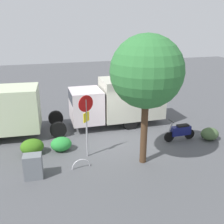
{
  "coord_description": "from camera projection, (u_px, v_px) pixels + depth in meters",
  "views": [
    {
      "loc": [
        3.77,
        11.44,
        5.99
      ],
      "look_at": [
        0.06,
        -0.92,
        1.46
      ],
      "focal_mm": 40.54,
      "sensor_mm": 36.0,
      "label": 1
    }
  ],
  "objects": [
    {
      "name": "ground_plane",
      "position": [
        118.0,
        144.0,
        13.34
      ],
      "size": [
        60.0,
        60.0,
        0.0
      ],
      "primitive_type": "plane",
      "color": "#4B4D51"
    },
    {
      "name": "stop_sign",
      "position": [
        86.0,
        117.0,
        11.43
      ],
      "size": [
        0.71,
        0.33,
        3.01
      ],
      "color": "#9E9EA3",
      "rests_on": "ground"
    },
    {
      "name": "box_truck_near",
      "position": [
        117.0,
        100.0,
        15.39
      ],
      "size": [
        6.96,
        2.27,
        2.86
      ],
      "rotation": [
        0.0,
        0.0,
        -0.01
      ],
      "color": "black",
      "rests_on": "ground"
    },
    {
      "name": "motorcycle",
      "position": [
        180.0,
        131.0,
        13.56
      ],
      "size": [
        1.81,
        0.55,
        1.2
      ],
      "rotation": [
        0.0,
        0.0,
        0.01
      ],
      "color": "black",
      "rests_on": "ground"
    },
    {
      "name": "bike_rack_hoop",
      "position": [
        81.0,
        168.0,
        11.11
      ],
      "size": [
        0.85,
        0.13,
        0.85
      ],
      "primitive_type": "torus",
      "rotation": [
        1.57,
        0.0,
        0.09
      ],
      "color": "#B7B7BC",
      "rests_on": "ground"
    },
    {
      "name": "shrub_near_sign",
      "position": [
        32.0,
        147.0,
        12.19
      ],
      "size": [
        1.1,
        0.9,
        0.75
      ],
      "primitive_type": "ellipsoid",
      "color": "#396E19",
      "rests_on": "ground"
    },
    {
      "name": "utility_cabinet",
      "position": [
        33.0,
        166.0,
        10.24
      ],
      "size": [
        0.77,
        0.58,
        1.03
      ],
      "primitive_type": "cube",
      "rotation": [
        0.0,
        0.0,
        -0.08
      ],
      "color": "slate",
      "rests_on": "ground"
    },
    {
      "name": "shrub_mid_verge",
      "position": [
        61.0,
        144.0,
        12.5
      ],
      "size": [
        1.03,
        0.84,
        0.7
      ],
      "primitive_type": "ellipsoid",
      "color": "#298A37",
      "rests_on": "ground"
    },
    {
      "name": "shrub_by_tree",
      "position": [
        210.0,
        134.0,
        13.69
      ],
      "size": [
        0.99,
        0.81,
        0.68
      ],
      "primitive_type": "ellipsoid",
      "color": "#425B36",
      "rests_on": "ground"
    },
    {
      "name": "street_tree",
      "position": [
        147.0,
        72.0,
        10.24
      ],
      "size": [
        3.04,
        3.04,
        5.67
      ],
      "color": "#47301E",
      "rests_on": "ground"
    }
  ]
}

